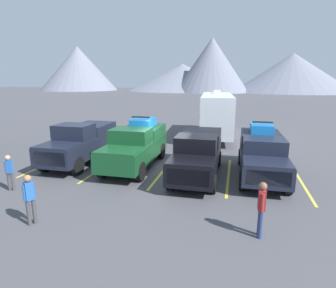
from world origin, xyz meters
The scene contains 15 objects.
ground_plane centered at (0.00, 0.00, 0.00)m, with size 240.00×240.00×0.00m, color #47474C.
pickup_truck_a centered at (-4.96, 0.22, 1.17)m, with size 2.18×5.66×2.28m.
pickup_truck_b centered at (-1.65, 0.23, 1.22)m, with size 2.23×5.72×2.62m.
pickup_truck_c centered at (1.80, -0.43, 1.12)m, with size 2.15×5.73×2.12m.
pickup_truck_d centered at (4.85, 0.24, 1.16)m, with size 2.15×5.59×2.58m.
lot_stripe_a centered at (-6.65, -0.24, 0.00)m, with size 0.12×5.50×0.01m, color gold.
lot_stripe_b centered at (-3.32, -0.24, 0.00)m, with size 0.12×5.50×0.01m, color gold.
lot_stripe_c centered at (0.00, -0.24, 0.00)m, with size 0.12×5.50×0.01m, color gold.
lot_stripe_d centered at (3.32, -0.24, 0.00)m, with size 0.12×5.50×0.01m, color gold.
lot_stripe_e centered at (6.65, -0.24, 0.00)m, with size 0.12×5.50×0.01m, color gold.
camper_trailer_a centered at (2.00, 8.87, 1.98)m, with size 2.97×9.24×3.74m.
person_a centered at (-5.68, -4.32, 0.90)m, with size 0.33×0.25×1.57m.
person_b centered at (-2.82, -6.56, 0.99)m, with size 0.30×0.34×1.71m.
person_c centered at (4.41, -5.56, 1.01)m, with size 0.24×0.39×1.76m.
mountain_ridge centered at (-6.60, 90.32, 6.78)m, with size 151.21×44.31×17.98m.
Camera 1 is at (3.53, -13.63, 4.71)m, focal length 29.86 mm.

